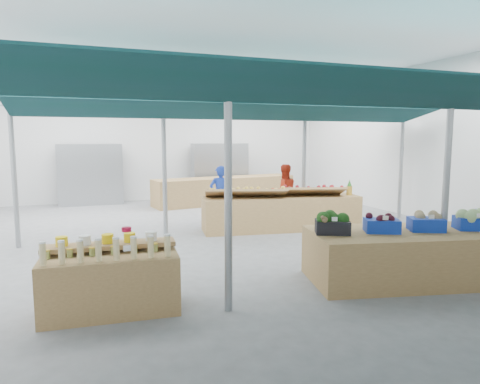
{
  "coord_description": "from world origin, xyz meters",
  "views": [
    {
      "loc": [
        -2.66,
        -9.01,
        2.19
      ],
      "look_at": [
        0.03,
        -1.6,
        1.21
      ],
      "focal_mm": 32.0,
      "sensor_mm": 36.0,
      "label": 1
    }
  ],
  "objects_px": {
    "bottle_shelf": "(111,280)",
    "vendor_right": "(284,192)",
    "vendor_left": "(220,195)",
    "fruit_counter": "(281,213)",
    "veg_counter": "(438,255)"
  },
  "relations": [
    {
      "from": "fruit_counter",
      "to": "vendor_left",
      "type": "xyz_separation_m",
      "value": [
        -1.2,
        1.1,
        0.35
      ]
    },
    {
      "from": "bottle_shelf",
      "to": "veg_counter",
      "type": "distance_m",
      "value": 4.91
    },
    {
      "from": "vendor_left",
      "to": "fruit_counter",
      "type": "bearing_deg",
      "value": 145.65
    },
    {
      "from": "bottle_shelf",
      "to": "vendor_right",
      "type": "height_order",
      "value": "vendor_right"
    },
    {
      "from": "veg_counter",
      "to": "vendor_right",
      "type": "distance_m",
      "value": 5.29
    },
    {
      "from": "veg_counter",
      "to": "bottle_shelf",
      "type": "bearing_deg",
      "value": -172.47
    },
    {
      "from": "bottle_shelf",
      "to": "vendor_left",
      "type": "distance_m",
      "value": 5.7
    },
    {
      "from": "veg_counter",
      "to": "fruit_counter",
      "type": "relative_size",
      "value": 1.06
    },
    {
      "from": "vendor_left",
      "to": "bottle_shelf",
      "type": "bearing_deg",
      "value": 66.63
    },
    {
      "from": "bottle_shelf",
      "to": "veg_counter",
      "type": "bearing_deg",
      "value": -0.8
    },
    {
      "from": "bottle_shelf",
      "to": "fruit_counter",
      "type": "bearing_deg",
      "value": 46.13
    },
    {
      "from": "vendor_left",
      "to": "vendor_right",
      "type": "xyz_separation_m",
      "value": [
        1.8,
        0.0,
        0.0
      ]
    },
    {
      "from": "veg_counter",
      "to": "vendor_left",
      "type": "distance_m",
      "value": 5.63
    },
    {
      "from": "bottle_shelf",
      "to": "fruit_counter",
      "type": "distance_m",
      "value": 5.61
    },
    {
      "from": "bottle_shelf",
      "to": "vendor_right",
      "type": "xyz_separation_m",
      "value": [
        4.78,
        4.85,
        0.35
      ]
    }
  ]
}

